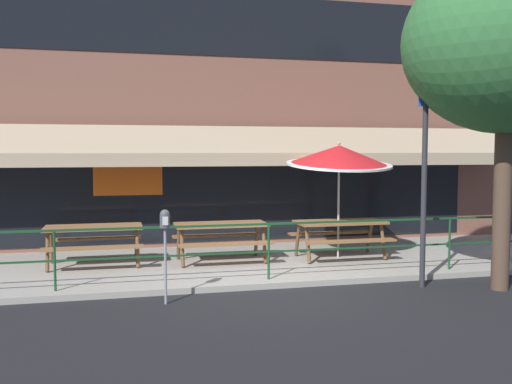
{
  "coord_description": "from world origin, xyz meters",
  "views": [
    {
      "loc": [
        -2.47,
        -8.96,
        2.29
      ],
      "look_at": [
        0.09,
        1.6,
        1.5
      ],
      "focal_mm": 40.0,
      "sensor_mm": 36.0,
      "label": 1
    }
  ],
  "objects_px": {
    "patio_umbrella_right": "(339,156)",
    "pedestrian_walking": "(505,212)",
    "picnic_table_right": "(340,229)",
    "parking_meter_near": "(165,228)",
    "picnic_table_left": "(94,234)",
    "picnic_table_centre": "(221,231)",
    "street_sign_pole": "(425,151)"
  },
  "relations": [
    {
      "from": "picnic_table_right",
      "to": "parking_meter_near",
      "type": "distance_m",
      "value": 4.4
    },
    {
      "from": "patio_umbrella_right",
      "to": "pedestrian_walking",
      "type": "relative_size",
      "value": 1.4
    },
    {
      "from": "picnic_table_right",
      "to": "street_sign_pole",
      "type": "distance_m",
      "value": 2.82
    },
    {
      "from": "picnic_table_right",
      "to": "street_sign_pole",
      "type": "relative_size",
      "value": 0.4
    },
    {
      "from": "picnic_table_right",
      "to": "pedestrian_walking",
      "type": "xyz_separation_m",
      "value": [
        3.13,
        -0.93,
        0.35
      ]
    },
    {
      "from": "picnic_table_left",
      "to": "parking_meter_near",
      "type": "bearing_deg",
      "value": -67.23
    },
    {
      "from": "parking_meter_near",
      "to": "street_sign_pole",
      "type": "distance_m",
      "value": 4.42
    },
    {
      "from": "picnic_table_right",
      "to": "patio_umbrella_right",
      "type": "xyz_separation_m",
      "value": [
        0.0,
        0.1,
        1.47
      ]
    },
    {
      "from": "patio_umbrella_right",
      "to": "street_sign_pole",
      "type": "height_order",
      "value": "street_sign_pole"
    },
    {
      "from": "picnic_table_centre",
      "to": "patio_umbrella_right",
      "type": "relative_size",
      "value": 0.75
    },
    {
      "from": "parking_meter_near",
      "to": "street_sign_pole",
      "type": "relative_size",
      "value": 0.32
    },
    {
      "from": "pedestrian_walking",
      "to": "street_sign_pole",
      "type": "distance_m",
      "value": 3.14
    },
    {
      "from": "picnic_table_right",
      "to": "picnic_table_left",
      "type": "bearing_deg",
      "value": 175.58
    },
    {
      "from": "picnic_table_left",
      "to": "picnic_table_centre",
      "type": "height_order",
      "value": "same"
    },
    {
      "from": "picnic_table_left",
      "to": "street_sign_pole",
      "type": "height_order",
      "value": "street_sign_pole"
    },
    {
      "from": "picnic_table_left",
      "to": "pedestrian_walking",
      "type": "height_order",
      "value": "pedestrian_walking"
    },
    {
      "from": "picnic_table_left",
      "to": "picnic_table_right",
      "type": "relative_size",
      "value": 1.0
    },
    {
      "from": "pedestrian_walking",
      "to": "street_sign_pole",
      "type": "xyz_separation_m",
      "value": [
        -2.57,
        -1.33,
        1.23
      ]
    },
    {
      "from": "picnic_table_left",
      "to": "pedestrian_walking",
      "type": "distance_m",
      "value": 8.09
    },
    {
      "from": "picnic_table_centre",
      "to": "patio_umbrella_right",
      "type": "xyz_separation_m",
      "value": [
        2.42,
        -0.11,
        1.47
      ]
    },
    {
      "from": "picnic_table_left",
      "to": "picnic_table_right",
      "type": "height_order",
      "value": "same"
    },
    {
      "from": "picnic_table_left",
      "to": "street_sign_pole",
      "type": "distance_m",
      "value": 6.22
    },
    {
      "from": "patio_umbrella_right",
      "to": "parking_meter_near",
      "type": "xyz_separation_m",
      "value": [
        -3.71,
        -2.42,
        -1.03
      ]
    },
    {
      "from": "patio_umbrella_right",
      "to": "pedestrian_walking",
      "type": "xyz_separation_m",
      "value": [
        3.13,
        -1.03,
        -1.12
      ]
    },
    {
      "from": "street_sign_pole",
      "to": "picnic_table_centre",
      "type": "bearing_deg",
      "value": 140.32
    },
    {
      "from": "parking_meter_near",
      "to": "street_sign_pole",
      "type": "height_order",
      "value": "street_sign_pole"
    },
    {
      "from": "patio_umbrella_right",
      "to": "parking_meter_near",
      "type": "bearing_deg",
      "value": -146.95
    },
    {
      "from": "picnic_table_right",
      "to": "parking_meter_near",
      "type": "height_order",
      "value": "parking_meter_near"
    },
    {
      "from": "picnic_table_left",
      "to": "picnic_table_right",
      "type": "bearing_deg",
      "value": -4.42
    },
    {
      "from": "picnic_table_right",
      "to": "pedestrian_walking",
      "type": "relative_size",
      "value": 1.05
    },
    {
      "from": "pedestrian_walking",
      "to": "street_sign_pole",
      "type": "bearing_deg",
      "value": -152.72
    },
    {
      "from": "picnic_table_left",
      "to": "picnic_table_centre",
      "type": "distance_m",
      "value": 2.43
    }
  ]
}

